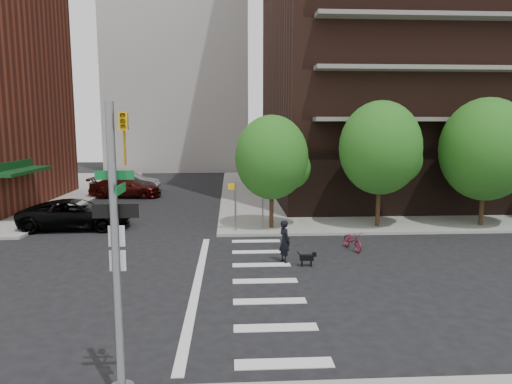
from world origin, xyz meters
TOP-DOWN VIEW (x-y plane):
  - ground at (0.00, 0.00)m, footprint 120.00×120.00m
  - sidewalk_ne at (20.50, 23.50)m, footprint 39.00×33.00m
  - crosswalk at (2.21, -0.00)m, footprint 3.85×13.00m
  - tree_a at (4.00, 8.50)m, footprint 4.00×4.00m
  - tree_b at (10.00, 8.50)m, footprint 4.50×4.50m
  - tree_c at (16.00, 8.50)m, footprint 5.00×5.00m
  - traffic_signal at (-0.47, -7.49)m, footprint 0.90×0.75m
  - pedestrian_signal at (2.32, 7.92)m, footprint 2.18×0.67m
  - parked_car_black at (-6.92, 9.44)m, footprint 2.96×6.10m
  - parked_car_maroon at (-6.82, 21.12)m, footprint 2.71×5.88m
  - parked_car_silver at (-7.09, 25.10)m, footprint 2.04×4.96m
  - scooter at (7.41, 4.16)m, footprint 0.94×1.79m
  - dog_walker at (4.01, 2.37)m, footprint 0.78×0.65m
  - dog at (4.88, 1.74)m, footprint 0.69×0.24m

SIDE VIEW (x-z plane):
  - ground at x=0.00m, z-range 0.00..0.00m
  - crosswalk at x=2.21m, z-range 0.00..0.01m
  - sidewalk_ne at x=20.50m, z-range 0.00..0.15m
  - dog at x=4.88m, z-range 0.08..0.66m
  - scooter at x=7.41m, z-range 0.00..0.90m
  - parked_car_silver at x=-7.09m, z-range 0.00..1.60m
  - parked_car_maroon at x=-6.82m, z-range 0.00..1.67m
  - parked_car_black at x=-6.92m, z-range 0.00..1.67m
  - dog_walker at x=4.01m, z-range 0.00..1.82m
  - pedestrian_signal at x=2.32m, z-range 0.55..3.15m
  - traffic_signal at x=-0.47m, z-range -0.30..5.70m
  - tree_a at x=4.00m, z-range 1.09..6.99m
  - tree_c at x=16.00m, z-range 1.05..7.85m
  - tree_b at x=10.00m, z-range 1.22..7.87m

